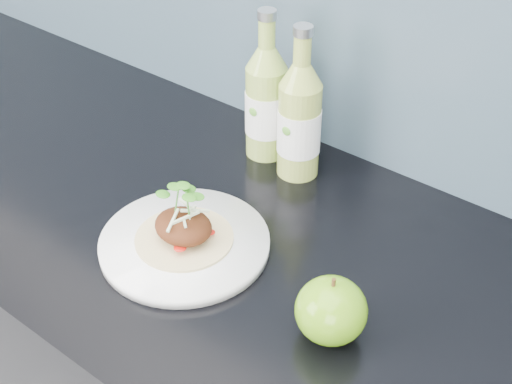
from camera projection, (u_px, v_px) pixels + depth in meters
dinner_plate at (185, 244)px, 1.00m from camera, size 0.29×0.29×0.02m
pork_taco at (183, 224)px, 0.98m from camera, size 0.14×0.14×0.09m
green_apple at (331, 310)px, 0.85m from camera, size 0.12×0.12×0.09m
cider_bottle_left at (266, 102)px, 1.14m from camera, size 0.08×0.08×0.25m
cider_bottle_right at (299, 121)px, 1.09m from camera, size 0.09×0.09×0.25m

